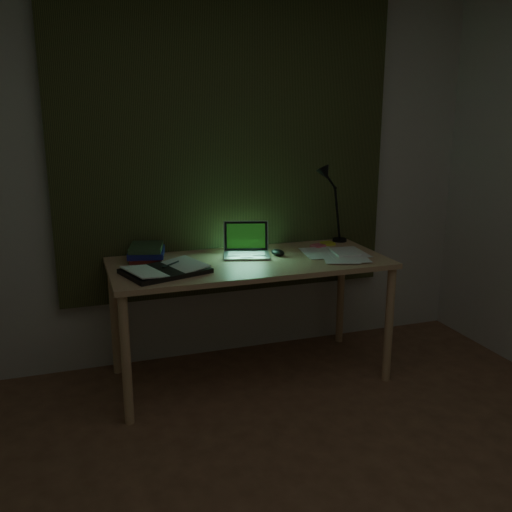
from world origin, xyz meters
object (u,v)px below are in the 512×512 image
Objects in this scene: desk at (250,320)px; desk_lamp at (341,204)px; open_textbook at (165,270)px; book_stack at (145,252)px; loose_papers at (336,253)px; laptop at (247,241)px.

desk is 1.03m from desk_lamp.
open_textbook is 0.33m from book_stack.
desk is 0.69m from loose_papers.
book_stack reaches higher than open_textbook.
desk is 3.20× the size of desk_lamp.
desk_lamp is at bearing 31.08° from laptop.
open_textbook is 1.23× the size of loose_papers.
laptop reaches higher than loose_papers.
desk is at bearing -20.06° from book_stack.
laptop is (0.01, 0.09, 0.48)m from desk.
book_stack is at bearing 83.28° from open_textbook.
book_stack is 0.70× the size of loose_papers.
book_stack is (-0.06, 0.32, 0.03)m from open_textbook.
laptop is at bearing -176.75° from desk_lamp.
open_textbook is at bearing -174.52° from desk_lamp.
desk is at bearing -80.64° from laptop.
open_textbook is at bearing -78.90° from book_stack.
laptop is 0.89× the size of loose_papers.
laptop is 1.26× the size of book_stack.
laptop reaches higher than open_textbook.
loose_papers is (1.10, 0.08, -0.01)m from open_textbook.
laptop is 0.62m from book_stack.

